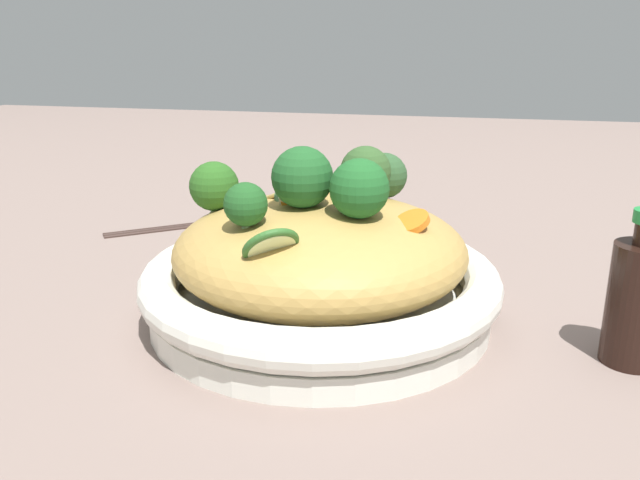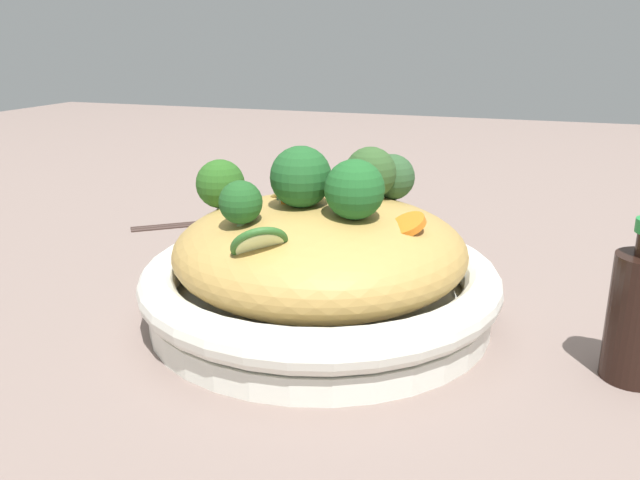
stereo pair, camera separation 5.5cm
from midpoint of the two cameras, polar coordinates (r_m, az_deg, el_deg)
The scene contains 9 objects.
ground_plane at distance 0.58m, azimuth 2.75°, elevation -6.86°, with size 3.00×3.00×0.00m, color slate.
serving_bowl at distance 0.57m, azimuth 2.79°, elevation -4.31°, with size 0.31×0.31×0.05m.
noodle_heap at distance 0.55m, azimuth 2.84°, elevation -0.87°, with size 0.25×0.25×0.09m.
broccoli_florets at distance 0.55m, azimuth 2.72°, elevation 5.05°, with size 0.18×0.20×0.08m.
carrot_coins at distance 0.55m, azimuth 4.83°, elevation 3.25°, with size 0.10×0.14×0.03m.
zucchini_slices at distance 0.51m, azimuth -0.64°, elevation 1.58°, with size 0.15×0.06×0.04m.
chicken_chunks at distance 0.57m, azimuth 3.97°, elevation 4.03°, with size 0.09×0.07×0.03m.
soy_sauce_bottle at distance 0.53m, azimuth 29.11°, elevation -5.74°, with size 0.04×0.04×0.12m.
chopsticks_pair at distance 0.87m, azimuth -6.81°, elevation 1.74°, with size 0.16×0.20×0.01m.
Camera 2 is at (-0.50, -0.17, 0.24)m, focal length 36.38 mm.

